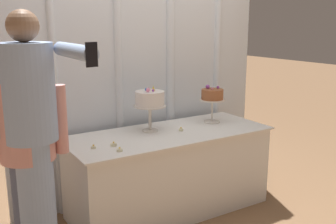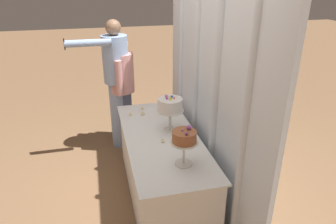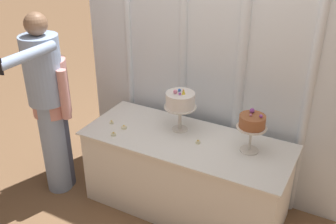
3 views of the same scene
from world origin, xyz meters
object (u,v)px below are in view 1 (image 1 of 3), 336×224
cake_display_nearright (212,97)px  guest_man_dark_suit (28,153)px  tealight_near_right (114,145)px  tealight_far_right (181,130)px  cake_table (169,171)px  cake_display_nearleft (150,100)px  guest_girl_blue_dress (32,136)px  tealight_near_left (120,150)px  tealight_far_left (93,147)px

cake_display_nearright → guest_man_dark_suit: guest_man_dark_suit is taller
tealight_near_right → guest_man_dark_suit: guest_man_dark_suit is taller
tealight_near_right → guest_man_dark_suit: 0.69m
cake_display_nearright → guest_man_dark_suit: 1.80m
cake_display_nearright → tealight_far_right: cake_display_nearright is taller
cake_table → guest_man_dark_suit: (-1.23, -0.27, 0.48)m
cake_display_nearleft → guest_girl_blue_dress: 1.19m
cake_display_nearright → tealight_near_left: (-1.11, -0.32, -0.24)m
tealight_near_left → tealight_near_right: (0.01, 0.14, 0.00)m
cake_display_nearleft → tealight_far_right: size_ratio=9.78×
tealight_near_right → cake_display_nearright: bearing=9.3°
tealight_near_right → tealight_far_right: bearing=7.3°
cake_table → tealight_far_left: tealight_far_left is taller
cake_display_nearleft → guest_man_dark_suit: 1.19m
tealight_far_right → guest_girl_blue_dress: (-1.33, -0.32, 0.23)m
cake_display_nearright → guest_girl_blue_dress: size_ratio=0.21×
tealight_near_left → tealight_near_right: tealight_near_right is taller
tealight_near_right → guest_girl_blue_dress: bearing=-159.9°
cake_display_nearleft → guest_man_dark_suit: size_ratio=0.26×
tealight_near_right → guest_girl_blue_dress: 0.73m
cake_table → tealight_far_right: 0.39m
cake_display_nearleft → tealight_near_left: size_ratio=8.72×
cake_display_nearleft → cake_display_nearright: bearing=-3.6°
cake_display_nearleft → tealight_far_left: bearing=-161.9°
tealight_near_left → guest_girl_blue_dress: 0.68m
cake_display_nearleft → tealight_near_right: 0.56m
cake_table → cake_display_nearright: 0.81m
tealight_far_left → tealight_far_right: (0.84, 0.06, 0.00)m
cake_table → tealight_near_right: (-0.57, -0.10, 0.37)m
cake_table → tealight_near_right: size_ratio=35.62×
tealight_near_right → tealight_near_left: bearing=-95.7°
cake_table → cake_display_nearleft: cake_display_nearleft is taller
guest_man_dark_suit → tealight_near_left: bearing=2.6°
guest_girl_blue_dress → cake_display_nearleft: bearing=22.7°
tealight_far_left → cake_table: bearing=5.9°
tealight_far_left → cake_display_nearleft: bearing=18.1°
cake_display_nearleft → tealight_near_left: (-0.46, -0.36, -0.27)m
cake_display_nearright → tealight_near_right: 1.13m
cake_display_nearleft → tealight_far_left: 0.69m
guest_man_dark_suit → cake_table: bearing=12.4°
cake_display_nearright → guest_girl_blue_dress: 1.79m
guest_girl_blue_dress → cake_table: bearing=15.5°
cake_table → tealight_far_right: (0.11, -0.01, 0.37)m
cake_table → guest_girl_blue_dress: guest_girl_blue_dress is taller
cake_table → guest_man_dark_suit: size_ratio=1.16×
cake_display_nearleft → tealight_near_right: cake_display_nearleft is taller
cake_display_nearright → guest_girl_blue_dress: (-1.74, -0.42, -0.01)m
tealight_far_left → guest_man_dark_suit: guest_man_dark_suit is taller
cake_display_nearright → tealight_far_left: (-1.25, -0.16, -0.24)m
tealight_near_right → tealight_far_right: tealight_near_right is taller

